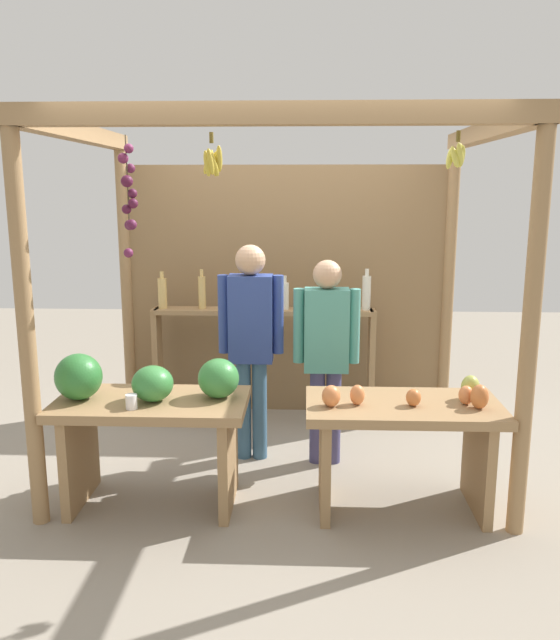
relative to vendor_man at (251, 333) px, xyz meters
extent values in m
plane|color=gray|center=(0.22, 0.03, -0.97)|extent=(12.00, 12.00, 0.00)
cylinder|color=#99754C|center=(-1.22, -1.01, 0.26)|extent=(0.10, 0.10, 2.46)
cylinder|color=#99754C|center=(1.66, -1.01, 0.26)|extent=(0.10, 0.10, 2.46)
cylinder|color=#99754C|center=(-1.22, 1.08, 0.26)|extent=(0.10, 0.10, 2.46)
cylinder|color=#99754C|center=(1.66, 1.08, 0.26)|extent=(0.10, 0.10, 2.46)
cube|color=#99754C|center=(0.22, -1.01, 1.43)|extent=(2.98, 0.12, 0.12)
cube|color=#99754C|center=(-1.22, 0.03, 1.43)|extent=(0.12, 2.19, 0.12)
cube|color=#99754C|center=(1.66, 0.03, 1.43)|extent=(0.12, 2.19, 0.12)
cube|color=olive|center=(0.22, 1.10, 0.14)|extent=(2.88, 0.04, 2.22)
cylinder|color=brown|center=(-0.14, -0.85, 1.32)|extent=(0.02, 0.02, 0.06)
ellipsoid|color=gold|center=(-0.10, -0.85, 1.21)|extent=(0.04, 0.06, 0.15)
ellipsoid|color=gold|center=(-0.11, -0.83, 1.18)|extent=(0.06, 0.06, 0.16)
ellipsoid|color=gold|center=(-0.14, -0.82, 1.18)|extent=(0.09, 0.04, 0.15)
ellipsoid|color=gold|center=(-0.16, -0.82, 1.19)|extent=(0.08, 0.07, 0.16)
ellipsoid|color=gold|center=(-0.16, -0.85, 1.18)|extent=(0.04, 0.07, 0.15)
ellipsoid|color=gold|center=(-0.16, -0.87, 1.18)|extent=(0.06, 0.06, 0.16)
ellipsoid|color=gold|center=(-0.14, -0.88, 1.19)|extent=(0.06, 0.04, 0.15)
ellipsoid|color=gold|center=(-0.13, -0.87, 1.18)|extent=(0.08, 0.07, 0.16)
cylinder|color=brown|center=(1.23, -0.90, 1.32)|extent=(0.02, 0.02, 0.06)
ellipsoid|color=#D1CC4C|center=(1.25, -0.90, 1.21)|extent=(0.04, 0.08, 0.13)
ellipsoid|color=#D1CC4C|center=(1.24, -0.86, 1.22)|extent=(0.06, 0.04, 0.13)
ellipsoid|color=#D1CC4C|center=(1.19, -0.87, 1.20)|extent=(0.06, 0.06, 0.14)
ellipsoid|color=#D1CC4C|center=(1.21, -0.91, 1.21)|extent=(0.07, 0.07, 0.14)
ellipsoid|color=#D1CC4C|center=(1.24, -0.92, 1.22)|extent=(0.06, 0.05, 0.13)
cylinder|color=#4C422D|center=(-0.67, -0.70, 1.08)|extent=(0.01, 0.01, 0.55)
sphere|color=#601E42|center=(-0.65, -0.72, 1.27)|extent=(0.06, 0.06, 0.06)
sphere|color=#601E42|center=(-0.69, -0.71, 1.22)|extent=(0.06, 0.06, 0.06)
sphere|color=#511938|center=(-0.66, -0.68, 1.16)|extent=(0.06, 0.06, 0.06)
sphere|color=#47142D|center=(-0.67, -0.72, 1.08)|extent=(0.07, 0.07, 0.07)
sphere|color=#47142D|center=(-0.65, -0.69, 1.01)|extent=(0.06, 0.06, 0.06)
sphere|color=#47142D|center=(-0.64, -0.71, 0.95)|extent=(0.06, 0.06, 0.06)
sphere|color=#47142D|center=(-0.68, -0.71, 0.92)|extent=(0.06, 0.06, 0.06)
sphere|color=#511938|center=(-0.65, -0.73, 0.83)|extent=(0.06, 0.06, 0.06)
sphere|color=#511938|center=(-0.68, -0.68, 0.82)|extent=(0.06, 0.06, 0.06)
sphere|color=#601E42|center=(-0.68, -0.70, 0.65)|extent=(0.06, 0.06, 0.06)
cube|color=#99754C|center=(-0.57, -0.75, -0.30)|extent=(1.21, 0.64, 0.06)
cube|color=#99754C|center=(-1.06, -0.75, -0.65)|extent=(0.06, 0.58, 0.65)
cube|color=#99754C|center=(-0.09, -0.75, -0.65)|extent=(0.06, 0.58, 0.65)
ellipsoid|color=#38843D|center=(-0.55, -0.78, -0.15)|extent=(0.35, 0.35, 0.23)
ellipsoid|color=#38843D|center=(-0.15, -0.69, -0.14)|extent=(0.36, 0.36, 0.25)
ellipsoid|color=#2D7533|center=(-1.02, -0.76, -0.12)|extent=(0.40, 0.40, 0.29)
cylinder|color=white|center=(-0.65, -0.93, -0.22)|extent=(0.07, 0.07, 0.09)
cube|color=#99754C|center=(1.01, -0.75, -0.30)|extent=(1.21, 0.64, 0.06)
cube|color=#99754C|center=(0.53, -0.75, -0.65)|extent=(0.06, 0.58, 0.65)
cube|color=#99754C|center=(1.50, -0.75, -0.65)|extent=(0.06, 0.58, 0.65)
ellipsoid|color=#CC7038|center=(1.45, -0.84, -0.19)|extent=(0.14, 0.14, 0.15)
ellipsoid|color=#CC7038|center=(1.06, -0.81, -0.21)|extent=(0.13, 0.13, 0.11)
ellipsoid|color=#E07F47|center=(1.39, -0.77, -0.21)|extent=(0.10, 0.10, 0.12)
ellipsoid|color=#E07F47|center=(0.72, -0.80, -0.20)|extent=(0.12, 0.12, 0.13)
ellipsoid|color=#A8B24C|center=(1.44, -0.67, -0.19)|extent=(0.13, 0.13, 0.16)
ellipsoid|color=#E07F47|center=(0.56, -0.84, -0.20)|extent=(0.15, 0.15, 0.13)
cube|color=#99754C|center=(-0.90, 0.82, -0.47)|extent=(0.05, 0.20, 1.00)
cube|color=#99754C|center=(0.97, 0.82, -0.47)|extent=(0.05, 0.20, 1.00)
cube|color=#99754C|center=(0.04, 0.82, 0.01)|extent=(1.87, 0.22, 0.04)
cylinder|color=#D8B266|center=(-0.83, 0.82, 0.16)|extent=(0.08, 0.08, 0.26)
cylinder|color=#D8B266|center=(-0.83, 0.82, 0.32)|extent=(0.03, 0.03, 0.06)
cylinder|color=#D8B266|center=(-0.49, 0.82, 0.17)|extent=(0.06, 0.06, 0.28)
cylinder|color=#D8B266|center=(-0.49, 0.82, 0.34)|extent=(0.03, 0.03, 0.06)
cylinder|color=gold|center=(-0.15, 0.82, 0.14)|extent=(0.08, 0.08, 0.23)
cylinder|color=gold|center=(-0.15, 0.82, 0.29)|extent=(0.03, 0.03, 0.06)
cylinder|color=silver|center=(0.22, 0.82, 0.14)|extent=(0.07, 0.07, 0.23)
cylinder|color=silver|center=(0.22, 0.82, 0.29)|extent=(0.03, 0.03, 0.06)
cylinder|color=#D8B266|center=(0.57, 0.82, 0.15)|extent=(0.08, 0.08, 0.25)
cylinder|color=#D8B266|center=(0.57, 0.82, 0.30)|extent=(0.04, 0.04, 0.06)
cylinder|color=silver|center=(0.92, 0.82, 0.17)|extent=(0.07, 0.07, 0.29)
cylinder|color=silver|center=(0.92, 0.82, 0.35)|extent=(0.03, 0.03, 0.06)
cylinder|color=#395F7E|center=(-0.06, 0.00, -0.59)|extent=(0.11, 0.11, 0.76)
cylinder|color=#395F7E|center=(0.06, 0.00, -0.59)|extent=(0.11, 0.11, 0.76)
cube|color=#2D428C|center=(0.00, 0.00, 0.11)|extent=(0.32, 0.19, 0.64)
cylinder|color=#2D428C|center=(-0.20, 0.00, 0.14)|extent=(0.08, 0.08, 0.58)
cylinder|color=#2D428C|center=(0.20, 0.00, 0.14)|extent=(0.08, 0.08, 0.58)
sphere|color=tan|center=(0.00, 0.00, 0.54)|extent=(0.22, 0.22, 0.22)
cylinder|color=#423F69|center=(0.49, -0.06, -0.62)|extent=(0.11, 0.11, 0.71)
cylinder|color=#423F69|center=(0.61, -0.06, -0.62)|extent=(0.11, 0.11, 0.71)
cube|color=teal|center=(0.55, -0.06, 0.04)|extent=(0.32, 0.19, 0.60)
cylinder|color=teal|center=(0.35, -0.06, 0.07)|extent=(0.08, 0.08, 0.54)
cylinder|color=teal|center=(0.75, -0.06, 0.07)|extent=(0.08, 0.08, 0.54)
sphere|color=tan|center=(0.55, -0.06, 0.44)|extent=(0.21, 0.21, 0.21)
camera|label=1|loc=(0.40, -4.55, 1.03)|focal=35.79mm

